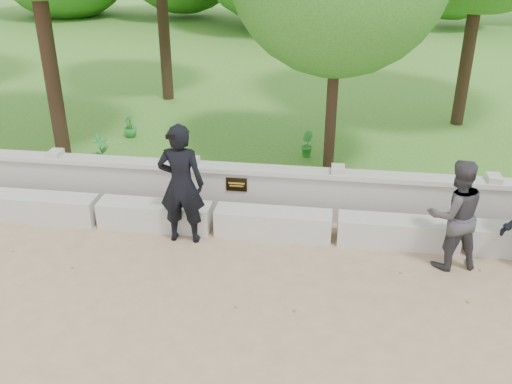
% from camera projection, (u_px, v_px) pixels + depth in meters
% --- Properties ---
extents(ground, '(80.00, 80.00, 0.00)m').
position_uv_depth(ground, '(185.00, 299.00, 7.85)').
color(ground, tan).
rests_on(ground, ground).
extents(lawn, '(40.00, 22.00, 0.25)m').
position_uv_depth(lawn, '(284.00, 61.00, 20.28)').
color(lawn, '#336D22').
rests_on(lawn, ground).
extents(concrete_bench, '(11.90, 0.45, 0.45)m').
position_uv_depth(concrete_bench, '(213.00, 219.00, 9.45)').
color(concrete_bench, '#B3B1A9').
rests_on(concrete_bench, ground).
extents(parapet_wall, '(12.50, 0.35, 0.90)m').
position_uv_depth(parapet_wall, '(221.00, 188.00, 9.97)').
color(parapet_wall, '#A8A69F').
rests_on(parapet_wall, ground).
extents(man_main, '(0.74, 0.66, 1.98)m').
position_uv_depth(man_main, '(181.00, 184.00, 8.87)').
color(man_main, black).
rests_on(man_main, ground).
extents(visitor_left, '(0.97, 0.84, 1.71)m').
position_uv_depth(visitor_left, '(455.00, 215.00, 8.25)').
color(visitor_left, '#37363A').
rests_on(visitor_left, ground).
extents(shrub_a, '(0.39, 0.42, 0.66)m').
position_uv_depth(shrub_a, '(101.00, 150.00, 11.27)').
color(shrub_a, '#2B7E2F').
rests_on(shrub_a, lawn).
extents(shrub_b, '(0.31, 0.35, 0.53)m').
position_uv_depth(shrub_b, '(306.00, 144.00, 11.75)').
color(shrub_b, '#2B7E2F').
rests_on(shrub_b, lawn).
extents(shrub_d, '(0.37, 0.38, 0.53)m').
position_uv_depth(shrub_d, '(130.00, 126.00, 12.81)').
color(shrub_d, '#2B7E2F').
rests_on(shrub_d, lawn).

